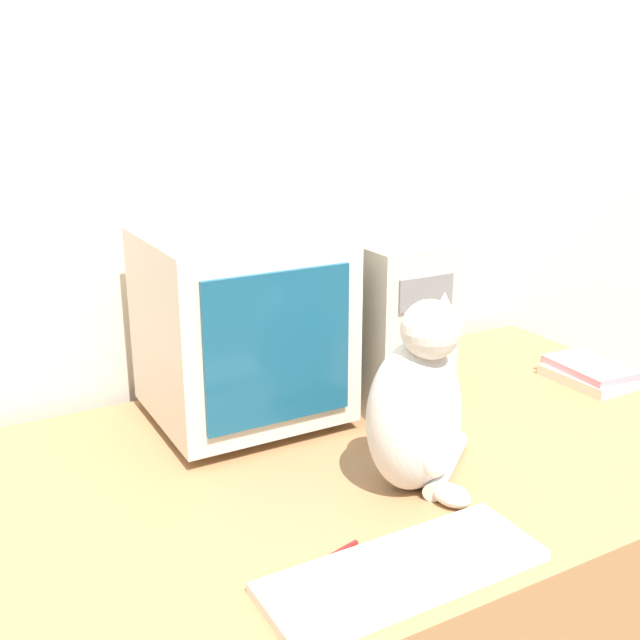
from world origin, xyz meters
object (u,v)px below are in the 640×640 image
Objects in this scene: keyboard at (404,571)px; book_stack at (590,373)px; crt_monitor at (242,326)px; computer_tower at (371,315)px; pen at (326,559)px; cat at (419,410)px.

keyboard is 0.95m from book_stack.
keyboard is 2.11× the size of book_stack.
book_stack is at bearing -14.56° from crt_monitor.
computer_tower reaches higher than pen.
computer_tower is at bearing 51.66° from pen.
cat reaches higher than keyboard.
computer_tower is 0.59m from book_stack.
cat is 2.80× the size of pen.
keyboard is (-0.34, -0.63, -0.18)m from computer_tower.
computer_tower is 0.71m from pen.
crt_monitor is 0.94× the size of keyboard.
computer_tower is 1.96× the size of book_stack.
computer_tower is 1.12× the size of cat.
book_stack is (0.84, -0.22, -0.19)m from crt_monitor.
keyboard is 0.30m from cat.
pen is at bearing 133.65° from keyboard.
crt_monitor is 3.16× the size of pen.
crt_monitor is at bearing 165.44° from book_stack.
cat is 0.32m from pen.
crt_monitor is at bearing 79.61° from pen.
book_stack reaches higher than keyboard.
keyboard is 3.38× the size of pen.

